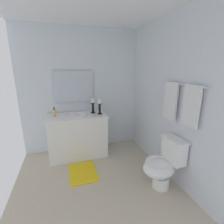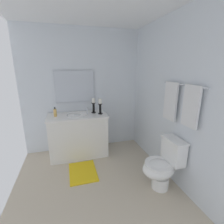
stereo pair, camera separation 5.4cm
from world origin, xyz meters
The scene contains 14 objects.
floor centered at (0.00, 0.00, -0.01)m, with size 2.64×2.37×0.02m, color beige.
wall_back centered at (0.00, 1.19, 1.23)m, with size 2.64×0.04×2.45m, color silver.
wall_left centered at (-1.32, 0.00, 1.23)m, with size 0.04×2.37×2.45m, color silver.
vanity_cabinet centered at (-0.99, -0.16, 0.41)m, with size 0.58×1.11×0.83m.
sink_basin centered at (-0.99, -0.16, 0.79)m, with size 0.40×0.40×0.24m.
mirror centered at (-1.27, -0.16, 1.34)m, with size 0.02×0.76×0.62m, color silver.
candle_holder_tall centered at (-0.95, 0.28, 0.99)m, with size 0.09×0.09×0.30m.
candle_holder_short centered at (-1.06, 0.17, 0.98)m, with size 0.09×0.09×0.29m.
soap_bottle centered at (-1.00, -0.56, 0.90)m, with size 0.06×0.06×0.18m.
toilet centered at (0.30, 0.90, 0.37)m, with size 0.39×0.54×0.75m.
towel_bar centered at (0.25, 1.13, 1.48)m, with size 0.02×0.02×0.80m, color silver.
towel_near_vanity centered at (0.05, 1.11, 1.23)m, with size 0.27×0.03×0.55m, color white.
towel_center centered at (0.46, 1.11, 1.24)m, with size 0.25×0.03×0.52m, color white.
bath_mat centered at (-0.37, -0.16, 0.01)m, with size 0.60×0.44×0.02m, color yellow.
Camera 2 is at (2.02, -0.33, 1.70)m, focal length 25.85 mm.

